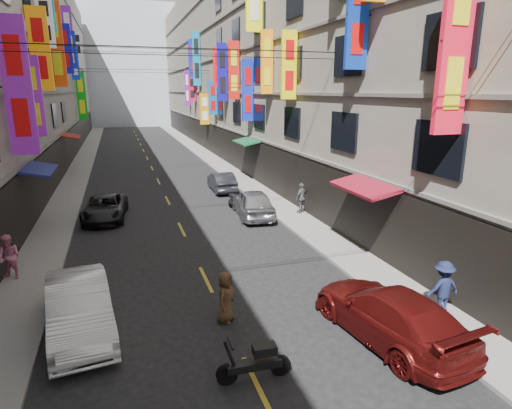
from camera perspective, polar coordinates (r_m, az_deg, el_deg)
sidewalk_left at (r=38.73m, az=-22.60°, el=4.12°), size 2.00×90.00×0.12m
sidewalk_right at (r=39.52m, az=-4.98°, el=5.41°), size 2.00×90.00×0.12m
building_row_right at (r=40.83m, az=3.40°, el=19.02°), size 10.14×90.00×19.00m
haze_block at (r=88.18m, az=-16.83°, el=17.21°), size 18.00×8.00×22.00m
shop_signage at (r=31.30m, az=-14.17°, el=19.25°), size 14.00×55.00×12.12m
street_awnings at (r=22.35m, az=-14.17°, el=5.32°), size 13.99×35.20×0.41m
overhead_cables at (r=26.25m, az=-12.76°, el=19.49°), size 14.00×38.04×1.24m
lane_markings at (r=35.73m, az=-13.32°, el=3.96°), size 0.12×80.20×0.01m
scooter_crossing at (r=10.59m, az=-0.08°, el=-20.33°), size 1.80×0.50×1.14m
scooter_far_right at (r=24.13m, az=-2.79°, el=0.23°), size 0.59×1.80×1.14m
car_left_mid at (r=13.11m, az=-22.50°, el=-12.56°), size 2.15×4.75×1.51m
car_left_far at (r=23.77m, az=-19.48°, el=-0.43°), size 2.48×4.59×1.22m
car_right_near at (r=12.43m, az=17.36°, el=-13.76°), size 2.68×5.26×1.46m
car_right_mid at (r=22.88m, az=-0.41°, el=0.23°), size 2.19×4.55×1.50m
car_right_far at (r=28.83m, az=-4.59°, el=3.05°), size 1.46×3.95×1.29m
pedestrian_lfar at (r=17.36m, az=-30.03°, el=-6.09°), size 0.94×0.83×1.61m
pedestrian_rnear at (r=13.92m, az=23.63°, el=-10.16°), size 1.10×0.61×1.67m
pedestrian_rfar at (r=23.27m, az=6.08°, el=0.89°), size 1.11×0.97×1.65m
pedestrian_crossing at (r=12.71m, az=-4.10°, el=-12.20°), size 0.86×0.91×1.54m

